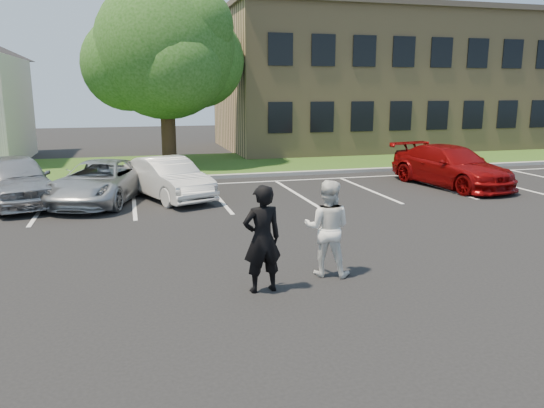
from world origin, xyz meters
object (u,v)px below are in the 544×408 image
object	(u,v)px
man_white_shirt	(327,228)
car_silver_minivan	(100,182)
office_building	(396,81)
car_silver_west	(15,180)
car_red_compact	(451,166)
tree	(167,52)
man_black_suit	(262,239)
car_white_sedan	(168,179)

from	to	relation	value
man_white_shirt	car_silver_minivan	distance (m)	9.67
office_building	car_silver_west	bearing A→B (deg)	-146.80
car_silver_west	car_red_compact	size ratio (longest dim) A/B	0.90
car_silver_minivan	car_red_compact	bearing A→B (deg)	16.51
office_building	tree	size ratio (longest dim) A/B	2.55
man_white_shirt	car_silver_west	world-z (taller)	man_white_shirt
man_black_suit	car_red_compact	xyz separation A→B (m)	(9.59, 8.57, -0.23)
man_white_shirt	car_red_compact	bearing A→B (deg)	-107.81
man_white_shirt	car_white_sedan	bearing A→B (deg)	-46.27
car_white_sedan	car_red_compact	xyz separation A→B (m)	(10.59, -0.39, 0.07)
tree	man_white_shirt	world-z (taller)	tree
car_silver_minivan	man_white_shirt	bearing A→B (deg)	-42.79
man_black_suit	car_white_sedan	xyz separation A→B (m)	(-1.00, 8.97, -0.30)
man_black_suit	car_red_compact	bearing A→B (deg)	-144.95
man_white_shirt	car_red_compact	world-z (taller)	man_white_shirt
tree	car_white_sedan	size ratio (longest dim) A/B	2.08
man_white_shirt	office_building	bearing A→B (deg)	-93.27
office_building	car_red_compact	xyz separation A→B (m)	(-5.05, -14.11, -3.39)
office_building	man_white_shirt	distance (m)	25.98
car_white_sedan	man_black_suit	bearing A→B (deg)	-105.68
tree	car_silver_west	distance (m)	10.90
tree	car_red_compact	xyz separation A→B (m)	(9.80, -8.94, -4.58)
tree	car_red_compact	world-z (taller)	tree
office_building	man_black_suit	distance (m)	27.19
man_white_shirt	car_red_compact	xyz separation A→B (m)	(8.13, 8.05, -0.19)
tree	man_black_suit	distance (m)	18.05
car_silver_minivan	car_white_sedan	bearing A→B (deg)	17.57
car_red_compact	man_white_shirt	bearing A→B (deg)	-145.49
car_silver_west	car_red_compact	distance (m)	15.38
car_white_sedan	tree	bearing A→B (deg)	62.67
man_white_shirt	car_white_sedan	size ratio (longest dim) A/B	0.45
tree	car_silver_minivan	xyz separation A→B (m)	(-2.99, -8.52, -4.67)
car_silver_minivan	car_white_sedan	xyz separation A→B (m)	(2.20, -0.03, 0.02)
man_black_suit	man_white_shirt	world-z (taller)	man_black_suit
car_silver_minivan	car_red_compact	xyz separation A→B (m)	(12.79, -0.42, 0.09)
man_black_suit	man_white_shirt	xyz separation A→B (m)	(1.46, 0.53, -0.04)
office_building	car_silver_minivan	xyz separation A→B (m)	(-17.84, -13.69, -3.48)
man_black_suit	car_silver_west	size ratio (longest dim) A/B	0.42
man_white_shirt	car_silver_minivan	size ratio (longest dim) A/B	0.39
car_silver_west	man_white_shirt	bearing A→B (deg)	-70.44
tree	car_silver_west	world-z (taller)	tree
office_building	car_silver_minivan	distance (m)	22.76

